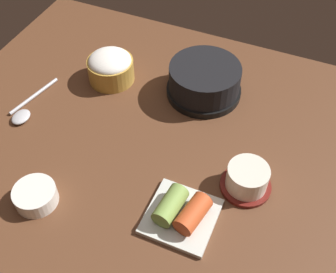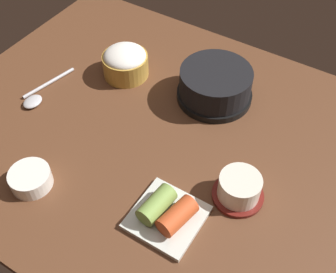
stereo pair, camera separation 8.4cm
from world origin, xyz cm
name	(u,v)px [view 1 (the left image)]	position (x,y,z in cm)	size (l,w,h in cm)	color
dining_table	(163,140)	(0.00, 0.00, 1.00)	(100.00, 76.00, 2.00)	#56331E
stone_pot	(204,80)	(3.16, 15.91, 5.87)	(17.01, 17.01, 7.50)	black
rice_bowl	(111,67)	(-18.51, 11.89, 5.69)	(10.74, 10.74, 7.26)	#B78C38
tea_cup_with_saucer	(247,179)	(19.44, -5.47, 4.64)	(9.68, 9.68, 5.38)	maroon
kimchi_plate	(181,212)	(10.82, -16.46, 3.87)	(12.16, 12.16, 4.74)	silver
side_bowl_near	(35,195)	(-14.95, -23.65, 3.78)	(7.90, 7.90, 3.31)	white
spoon	(25,110)	(-30.71, -5.55, 2.62)	(5.23, 16.16, 1.35)	#B7B7BC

